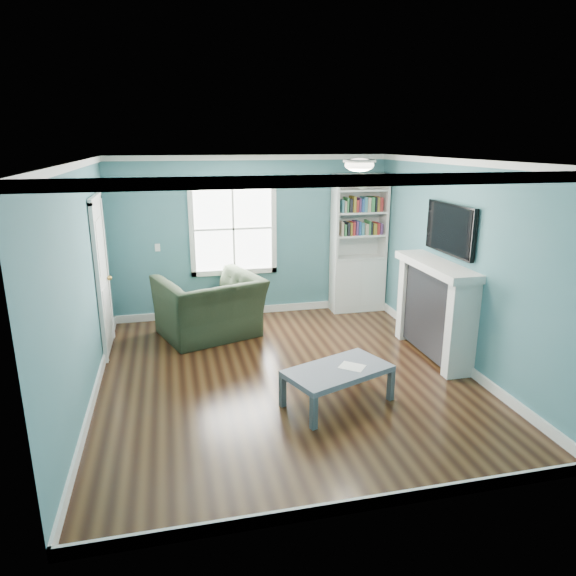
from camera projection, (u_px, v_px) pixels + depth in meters
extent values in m
plane|color=black|center=(286.00, 376.00, 6.36)|extent=(5.00, 5.00, 0.00)
plane|color=#3B737B|center=(252.00, 237.00, 8.34)|extent=(4.50, 0.00, 4.50)
plane|color=#3B737B|center=(363.00, 360.00, 3.66)|extent=(4.50, 0.00, 4.50)
plane|color=#3B737B|center=(82.00, 287.00, 5.51)|extent=(0.00, 5.00, 5.00)
plane|color=#3B737B|center=(459.00, 265.00, 6.49)|extent=(0.00, 5.00, 5.00)
plane|color=white|center=(286.00, 160.00, 5.64)|extent=(5.00, 5.00, 0.00)
cube|color=white|center=(253.00, 310.00, 8.67)|extent=(4.50, 0.03, 0.12)
cube|color=white|center=(356.00, 505.00, 4.02)|extent=(4.50, 0.03, 0.12)
cube|color=white|center=(96.00, 391.00, 5.86)|extent=(0.03, 5.00, 0.12)
cube|color=white|center=(449.00, 355.00, 6.83)|extent=(0.03, 5.00, 0.12)
cube|color=white|center=(251.00, 158.00, 7.98)|extent=(4.50, 0.04, 0.08)
cube|color=white|center=(370.00, 180.00, 3.33)|extent=(4.50, 0.04, 0.08)
cube|color=white|center=(70.00, 166.00, 5.17)|extent=(0.04, 5.00, 0.08)
cube|color=white|center=(467.00, 162.00, 6.14)|extent=(0.04, 5.00, 0.08)
cube|color=white|center=(233.00, 229.00, 8.23)|extent=(1.24, 0.01, 1.34)
cube|color=white|center=(192.00, 231.00, 8.08)|extent=(0.08, 0.06, 1.50)
cube|color=white|center=(274.00, 227.00, 8.36)|extent=(0.08, 0.06, 1.50)
cube|color=white|center=(235.00, 272.00, 8.41)|extent=(1.40, 0.06, 0.08)
cube|color=white|center=(232.00, 184.00, 8.02)|extent=(1.40, 0.06, 0.08)
cube|color=white|center=(233.00, 229.00, 8.22)|extent=(1.24, 0.03, 0.03)
cube|color=white|center=(233.00, 229.00, 8.22)|extent=(0.03, 0.03, 1.34)
cube|color=silver|center=(357.00, 284.00, 8.77)|extent=(0.90, 0.35, 0.90)
cube|color=silver|center=(335.00, 218.00, 8.36)|extent=(0.04, 0.35, 1.40)
cube|color=silver|center=(384.00, 216.00, 8.55)|extent=(0.04, 0.35, 1.40)
cube|color=silver|center=(356.00, 216.00, 8.61)|extent=(0.90, 0.02, 1.40)
cube|color=silver|center=(361.00, 175.00, 8.27)|extent=(0.90, 0.35, 0.04)
cube|color=silver|center=(358.00, 257.00, 8.64)|extent=(0.84, 0.33, 0.03)
cube|color=silver|center=(359.00, 235.00, 8.54)|extent=(0.84, 0.33, 0.03)
cube|color=silver|center=(360.00, 212.00, 8.43)|extent=(0.84, 0.33, 0.03)
cube|color=silver|center=(361.00, 190.00, 8.33)|extent=(0.84, 0.33, 0.03)
cube|color=tan|center=(360.00, 228.00, 8.48)|extent=(0.70, 0.25, 0.22)
cube|color=#33723F|center=(361.00, 205.00, 8.38)|extent=(0.70, 0.25, 0.22)
cylinder|color=beige|center=(362.00, 181.00, 8.24)|extent=(0.26, 0.06, 0.26)
cube|color=black|center=(435.00, 313.00, 6.84)|extent=(0.30, 1.20, 1.10)
cube|color=black|center=(433.00, 327.00, 6.89)|extent=(0.22, 0.65, 0.70)
cube|color=silver|center=(461.00, 330.00, 6.20)|extent=(0.36, 0.16, 1.20)
cube|color=silver|center=(411.00, 299.00, 7.46)|extent=(0.36, 0.16, 1.20)
cube|color=silver|center=(436.00, 266.00, 6.65)|extent=(0.44, 1.58, 0.10)
cube|color=black|center=(450.00, 229.00, 6.55)|extent=(0.06, 1.10, 0.65)
cube|color=silver|center=(102.00, 278.00, 6.91)|extent=(0.04, 0.80, 2.05)
cube|color=white|center=(99.00, 287.00, 6.49)|extent=(0.05, 0.08, 2.13)
cube|color=white|center=(106.00, 270.00, 7.33)|extent=(0.05, 0.08, 2.13)
cube|color=white|center=(95.00, 199.00, 6.62)|extent=(0.05, 0.98, 0.08)
sphere|color=#BF8C3F|center=(110.00, 278.00, 7.22)|extent=(0.07, 0.07, 0.07)
ellipsoid|color=white|center=(359.00, 165.00, 5.95)|extent=(0.34, 0.34, 0.15)
cylinder|color=white|center=(360.00, 161.00, 5.94)|extent=(0.38, 0.38, 0.03)
cube|color=white|center=(158.00, 248.00, 8.03)|extent=(0.08, 0.01, 0.12)
imported|color=black|center=(209.00, 297.00, 7.52)|extent=(1.61, 1.31, 1.21)
cube|color=#464D54|center=(314.00, 413.00, 5.15)|extent=(0.08, 0.08, 0.35)
cube|color=#464D54|center=(391.00, 385.00, 5.74)|extent=(0.08, 0.08, 0.35)
cube|color=#464D54|center=(283.00, 391.00, 5.60)|extent=(0.08, 0.08, 0.35)
cube|color=#464D54|center=(357.00, 368.00, 6.18)|extent=(0.08, 0.08, 0.35)
cube|color=slate|center=(338.00, 371.00, 5.61)|extent=(1.29, 1.00, 0.06)
cube|color=white|center=(352.00, 367.00, 5.64)|extent=(0.34, 0.33, 0.00)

